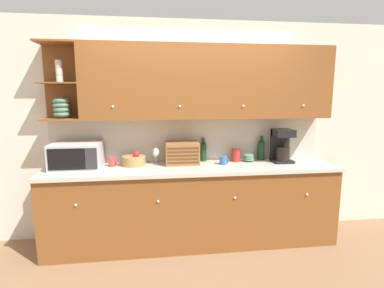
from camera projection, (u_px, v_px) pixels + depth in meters
The scene contains 16 objects.
ground_plane at pixel (190, 230), 3.89m from camera, with size 24.00×24.00×0.00m, color #896647.
wall_back at pixel (189, 130), 3.70m from camera, with size 5.69×0.06×2.60m.
counter_unit at pixel (193, 204), 3.50m from camera, with size 3.31×0.66×0.93m.
backsplash_panel at pixel (190, 139), 3.68m from camera, with size 3.29×0.01×0.53m.
upper_cabinets at pixel (205, 83), 3.44m from camera, with size 3.29×0.35×0.83m.
microwave at pixel (77, 155), 3.31m from camera, with size 0.53×0.40×0.28m.
mug_blue_second at pixel (113, 162), 3.40m from camera, with size 0.10×0.09×0.10m.
fruit_basket at pixel (134, 160), 3.45m from camera, with size 0.26×0.26×0.17m.
wine_glass at pixel (156, 153), 3.50m from camera, with size 0.08×0.08×0.19m.
bread_box at pixel (182, 153), 3.50m from camera, with size 0.39×0.26×0.26m.
wine_bottle at pixel (203, 150), 3.66m from camera, with size 0.08×0.08×0.29m.
mug at pixel (224, 160), 3.49m from camera, with size 0.10×0.09×0.10m.
storage_canister at pixel (236, 155), 3.65m from camera, with size 0.11×0.11×0.16m.
bowl_stack_on_counter at pixel (248, 158), 3.66m from camera, with size 0.15×0.15×0.09m.
second_wine_bottle at pixel (261, 149), 3.74m from camera, with size 0.09×0.09×0.30m.
coffee_maker at pixel (282, 145), 3.60m from camera, with size 0.23×0.22×0.40m.
Camera 1 is at (-0.45, -3.62, 1.74)m, focal length 28.00 mm.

